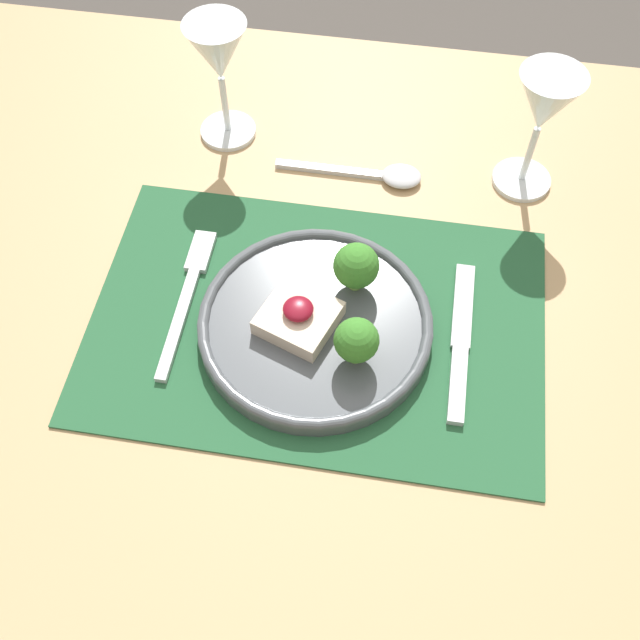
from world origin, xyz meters
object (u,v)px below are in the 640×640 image
(spoon, at_px, (382,174))
(fork, at_px, (188,291))
(knife, at_px, (460,350))
(dinner_plate, at_px, (322,321))
(wine_glass_near, at_px, (544,110))
(wine_glass_far, at_px, (219,59))

(spoon, bearing_deg, fork, -133.85)
(fork, height_order, knife, knife)
(dinner_plate, bearing_deg, spoon, 80.82)
(dinner_plate, height_order, wine_glass_near, wine_glass_near)
(dinner_plate, bearing_deg, knife, -1.73)
(knife, relative_size, wine_glass_far, 1.23)
(knife, bearing_deg, fork, 173.65)
(knife, xyz_separation_m, spoon, (-0.11, 0.23, -0.00))
(wine_glass_near, bearing_deg, wine_glass_far, 175.94)
(knife, height_order, wine_glass_far, wine_glass_far)
(fork, xyz_separation_m, knife, (0.29, -0.03, 0.00))
(dinner_plate, bearing_deg, wine_glass_far, 120.81)
(dinner_plate, height_order, wine_glass_far, wine_glass_far)
(knife, height_order, spoon, spoon)
(wine_glass_far, bearing_deg, fork, -86.81)
(wine_glass_far, bearing_deg, knife, -42.27)
(dinner_plate, xyz_separation_m, knife, (0.14, -0.00, -0.01))
(dinner_plate, relative_size, wine_glass_far, 1.55)
(dinner_plate, relative_size, spoon, 1.37)
(spoon, distance_m, wine_glass_far, 0.23)
(spoon, bearing_deg, wine_glass_near, 5.96)
(dinner_plate, distance_m, wine_glass_near, 0.33)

